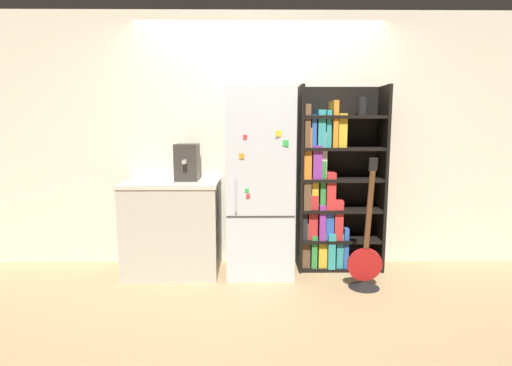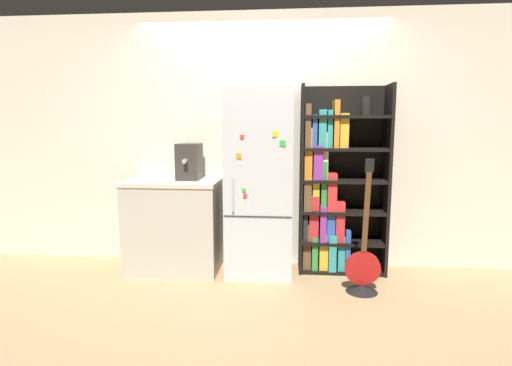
{
  "view_description": "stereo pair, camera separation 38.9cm",
  "coord_description": "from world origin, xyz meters",
  "px_view_note": "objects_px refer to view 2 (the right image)",
  "views": [
    {
      "loc": [
        -0.08,
        -3.71,
        1.46
      ],
      "look_at": [
        -0.04,
        0.15,
        0.9
      ],
      "focal_mm": 28.0,
      "sensor_mm": 36.0,
      "label": 1
    },
    {
      "loc": [
        0.31,
        -3.69,
        1.46
      ],
      "look_at": [
        -0.04,
        0.15,
        0.9
      ],
      "focal_mm": 28.0,
      "sensor_mm": 36.0,
      "label": 2
    }
  ],
  "objects_px": {
    "bookshelf": "(332,189)",
    "guitar": "(362,273)",
    "espresso_machine": "(189,161)",
    "refrigerator": "(260,183)"
  },
  "relations": [
    {
      "from": "refrigerator",
      "to": "espresso_machine",
      "type": "xyz_separation_m",
      "value": [
        -0.72,
        0.05,
        0.2
      ]
    },
    {
      "from": "bookshelf",
      "to": "espresso_machine",
      "type": "relative_size",
      "value": 5.14
    },
    {
      "from": "refrigerator",
      "to": "bookshelf",
      "type": "xyz_separation_m",
      "value": [
        0.71,
        0.14,
        -0.08
      ]
    },
    {
      "from": "bookshelf",
      "to": "espresso_machine",
      "type": "height_order",
      "value": "bookshelf"
    },
    {
      "from": "refrigerator",
      "to": "guitar",
      "type": "height_order",
      "value": "refrigerator"
    },
    {
      "from": "bookshelf",
      "to": "guitar",
      "type": "distance_m",
      "value": 0.89
    },
    {
      "from": "bookshelf",
      "to": "guitar",
      "type": "relative_size",
      "value": 1.55
    },
    {
      "from": "espresso_machine",
      "to": "guitar",
      "type": "height_order",
      "value": "espresso_machine"
    },
    {
      "from": "refrigerator",
      "to": "bookshelf",
      "type": "relative_size",
      "value": 0.98
    },
    {
      "from": "espresso_machine",
      "to": "refrigerator",
      "type": "bearing_deg",
      "value": -4.23
    }
  ]
}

